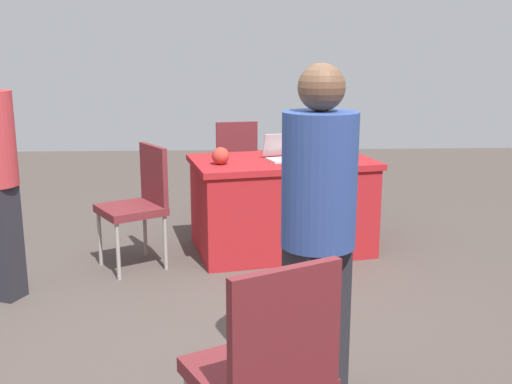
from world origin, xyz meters
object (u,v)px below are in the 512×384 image
chair_aisle (139,199)px  yarn_ball (221,156)px  table_foreground (281,205)px  laptop_silver (286,155)px  chair_near_front (235,160)px  chair_tucked_left (266,366)px  chair_tucked_right (337,158)px  scissors_red (333,158)px  person_attendee_browsing (318,222)px

chair_aisle → yarn_ball: chair_aisle is taller
table_foreground → laptop_silver: laptop_silver is taller
chair_aisle → chair_near_front: bearing=-55.9°
chair_tucked_left → chair_tucked_right: (-1.00, -4.19, 0.01)m
table_foreground → laptop_silver: (-0.03, 0.03, 0.43)m
table_foreground → chair_tucked_left: (0.32, 2.98, 0.17)m
scissors_red → table_foreground: bearing=-114.8°
chair_aisle → scissors_red: bearing=-108.1°
table_foreground → chair_aisle: chair_aisle is taller
laptop_silver → yarn_ball: 0.57m
person_attendee_browsing → scissors_red: 2.34m
chair_aisle → person_attendee_browsing: (-1.09, 1.93, 0.35)m
chair_tucked_right → yarn_ball: chair_tucked_right is taller
chair_near_front → chair_tucked_right: (-1.05, 0.08, 0.02)m
chair_near_front → table_foreground: bearing=-82.8°
yarn_ball → scissors_red: yarn_ball is taller
chair_near_front → chair_tucked_left: chair_tucked_left is taller
chair_tucked_right → chair_aisle: chair_tucked_right is taller
chair_tucked_left → chair_near_front: bearing=63.6°
person_attendee_browsing → chair_tucked_left: bearing=-147.6°
scissors_red → chair_tucked_left: bearing=-39.9°
chair_near_front → laptop_silver: bearing=-81.9°
person_attendee_browsing → chair_aisle: bearing=83.8°
chair_tucked_left → chair_aisle: 2.75m
chair_tucked_left → chair_aisle: bearing=80.0°
table_foreground → chair_near_front: chair_near_front is taller
chair_tucked_right → yarn_ball: (1.18, 1.44, 0.28)m
table_foreground → person_attendee_browsing: size_ratio=1.01×
chair_tucked_right → scissors_red: (0.25, 1.21, 0.21)m
table_foreground → chair_tucked_left: size_ratio=1.66×
person_attendee_browsing → yarn_ball: person_attendee_browsing is taller
chair_tucked_right → chair_aisle: (1.81, 1.56, -0.03)m
chair_tucked_left → chair_tucked_right: bearing=49.5°
yarn_ball → table_foreground: bearing=-155.5°
yarn_ball → scissors_red: (-0.93, -0.24, -0.06)m
chair_near_front → chair_tucked_right: chair_tucked_right is taller
laptop_silver → scissors_red: (-0.40, -0.04, -0.04)m
chair_near_front → scissors_red: (-0.80, 1.28, 0.24)m
chair_aisle → chair_tucked_left: bearing=165.9°
chair_near_front → chair_aisle: bearing=-123.5°
chair_near_front → laptop_silver: laptop_silver is taller
person_attendee_browsing → laptop_silver: person_attendee_browsing is taller
chair_tucked_right → laptop_silver: bearing=-103.3°
chair_near_front → chair_aisle: chair_near_front is taller
chair_tucked_right → chair_tucked_left: bearing=-89.2°
chair_tucked_left → chair_aisle: chair_tucked_left is taller
laptop_silver → scissors_red: bearing=168.5°
chair_near_front → person_attendee_browsing: person_attendee_browsing is taller
chair_tucked_left → scissors_red: 3.09m
table_foreground → chair_tucked_right: (-0.68, -1.21, 0.18)m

